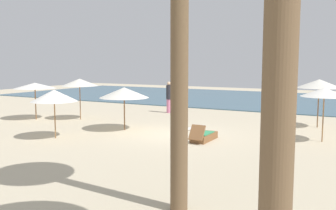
{
  "coord_description": "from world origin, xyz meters",
  "views": [
    {
      "loc": [
        7.28,
        -14.13,
        3.16
      ],
      "look_at": [
        -1.26,
        1.47,
        1.1
      ],
      "focal_mm": 39.95,
      "sensor_mm": 36.0,
      "label": 1
    }
  ],
  "objects": [
    {
      "name": "umbrella_1",
      "position": [
        -2.73,
        -0.07,
        1.75
      ],
      "size": [
        2.29,
        2.29,
        1.99
      ],
      "color": "brown",
      "rests_on": "ground_plane"
    },
    {
      "name": "ground_plane",
      "position": [
        0.0,
        0.0,
        0.0
      ],
      "size": [
        60.0,
        60.0,
        0.0
      ],
      "primitive_type": "plane",
      "color": "beige"
    },
    {
      "name": "lounger_2",
      "position": [
        1.43,
        -0.48,
        0.18
      ],
      "size": [
        0.6,
        1.66,
        0.72
      ],
      "color": "brown",
      "rests_on": "ground_plane"
    },
    {
      "name": "person_0",
      "position": [
        -3.77,
        6.16,
        1.0
      ],
      "size": [
        0.47,
        0.47,
        1.95
      ],
      "color": "#D17299",
      "rests_on": "ground_plane"
    },
    {
      "name": "umbrella_2",
      "position": [
        -4.15,
        -2.99,
        1.78
      ],
      "size": [
        1.91,
        1.91,
        2.02
      ],
      "color": "olive",
      "rests_on": "ground_plane"
    },
    {
      "name": "ocean_water",
      "position": [
        0.0,
        17.0,
        0.03
      ],
      "size": [
        48.0,
        16.0,
        0.06
      ],
      "primitive_type": "cube",
      "color": "#3D6075",
      "rests_on": "ground_plane"
    },
    {
      "name": "umbrella_5",
      "position": [
        -8.95,
        0.29,
        1.86
      ],
      "size": [
        2.26,
        2.26,
        2.02
      ],
      "color": "brown",
      "rests_on": "ground_plane"
    },
    {
      "name": "surfboard",
      "position": [
        -0.12,
        1.76,
        0.04
      ],
      "size": [
        0.74,
        2.18,
        0.07
      ],
      "color": "silver",
      "rests_on": "ground_plane"
    },
    {
      "name": "umbrella_6",
      "position": [
        -6.74,
        1.42,
        2.05
      ],
      "size": [
        2.0,
        2.0,
        2.25
      ],
      "color": "brown",
      "rests_on": "ground_plane"
    },
    {
      "name": "umbrella_0",
      "position": [
        5.65,
        1.61,
        1.97
      ],
      "size": [
        1.82,
        1.82,
        2.15
      ],
      "color": "olive",
      "rests_on": "ground_plane"
    },
    {
      "name": "umbrella_4",
      "position": [
        5.06,
        5.0,
        2.12
      ],
      "size": [
        2.1,
        2.1,
        2.33
      ],
      "color": "brown",
      "rests_on": "ground_plane"
    }
  ]
}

